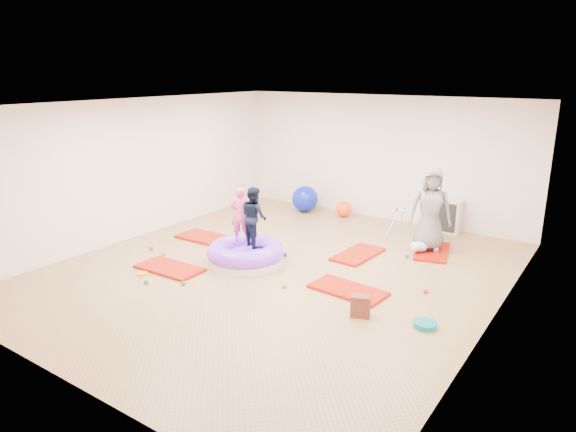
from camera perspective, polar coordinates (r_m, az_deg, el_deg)
The scene contains 19 objects.
room at distance 8.48m, azimuth -1.15°, elevation 2.79°, with size 7.01×8.01×2.81m.
gym_mat_front_left at distance 9.14m, azimuth -13.01°, elevation -5.67°, with size 1.19×0.59×0.05m, color #B60B05.
gym_mat_mid_left at distance 10.60m, azimuth -8.99°, elevation -2.42°, with size 1.25×0.62×0.05m, color #B60B05.
gym_mat_center_back at distance 9.65m, azimuth 7.77°, elevation -4.24°, with size 1.14×0.57×0.05m, color #B60B05.
gym_mat_right at distance 8.13m, azimuth 6.67°, elevation -8.16°, with size 1.18×0.59×0.05m, color #B60B05.
gym_mat_rear_right at distance 10.09m, azimuth 15.73°, elevation -3.80°, with size 1.15×0.57×0.05m, color #B60B05.
inflatable_cushion at distance 9.17m, azimuth -4.72°, elevation -4.26°, with size 1.37×1.37×0.43m.
child_pink at distance 9.15m, azimuth -5.31°, elevation 0.48°, with size 0.37×0.24×1.00m, color #E8437D.
child_navy at distance 8.89m, azimuth -3.80°, elevation 0.23°, with size 0.52×0.40×1.06m, color black.
adult_caregiver at distance 9.91m, azimuth 15.54°, elevation 0.77°, with size 0.77×0.50×1.57m, color slate.
infant at distance 9.88m, azimuth 14.20°, elevation -3.33°, with size 0.33×0.34×0.20m.
ball_pit_balls at distance 8.90m, azimuth -3.80°, elevation -5.79°, with size 5.10×3.59×0.08m.
exercise_ball_blue at distance 12.42m, azimuth 1.90°, elevation 1.90°, with size 0.63×0.63×0.63m, color #0C1CA8.
exercise_ball_orange at distance 12.09m, azimuth 6.24°, elevation 0.78°, with size 0.37×0.37×0.37m, color #F94A11.
infant_play_gym at distance 10.79m, azimuth 13.32°, elevation -0.37°, with size 0.73×0.70×0.56m.
cube_shelf at distance 11.37m, azimuth 16.91°, elevation 0.08°, with size 0.71×0.35×0.71m.
balance_disc at distance 7.27m, azimuth 14.97°, elevation -11.56°, with size 0.32×0.32×0.07m, color #0D7080.
backpack at distance 7.33m, azimuth 8.06°, elevation -9.89°, with size 0.27×0.17×0.31m, color #A43A1D.
yellow_toy at distance 9.05m, azimuth -15.91°, elevation -6.17°, with size 0.19×0.19×0.03m, color orange.
Camera 1 is at (4.80, -6.71, 3.33)m, focal length 32.00 mm.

